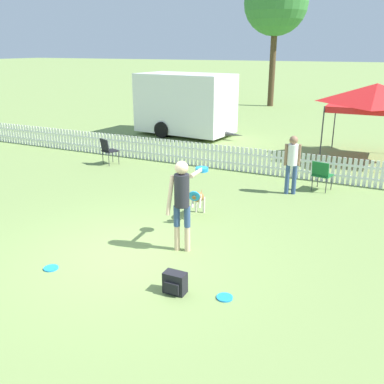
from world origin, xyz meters
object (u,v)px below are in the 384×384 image
Objects in this scene: handler_person at (183,194)px; folding_chair_center at (108,149)px; backpack_on_grass at (175,283)px; tree_left_grove at (276,3)px; leaping_dog at (198,197)px; folding_chair_blue_left at (322,173)px; canopy_tent_main at (376,97)px; equipment_trailer at (185,103)px; frisbee_near_handler at (225,297)px; spectator_standing at (292,160)px; frisbee_near_dog at (51,268)px.

folding_chair_center is at bearing 123.22° from handler_person.
backpack_on_grass is 24.20m from tree_left_grove.
folding_chair_blue_left is (2.19, 3.16, 0.01)m from leaping_dog.
canopy_tent_main is 7.80m from equipment_trailer.
spectator_standing reaches higher than frisbee_near_handler.
tree_left_grove is (0.69, 16.93, 5.74)m from folding_chair_center.
leaping_dog is 3.56m from frisbee_near_dog.
leaping_dog is 3.10× the size of backpack_on_grass.
backpack_on_grass is at bearing 93.55° from leaping_dog.
backpack_on_grass is 5.67m from spectator_standing.
folding_chair_center is (-5.62, 5.96, 0.35)m from backpack_on_grass.
leaping_dog is at bearing -55.62° from equipment_trailer.
canopy_tent_main reaches higher than folding_chair_center.
frisbee_near_handler is 13.16m from equipment_trailer.
spectator_standing is at bearing -135.11° from leaping_dog.
tree_left_grove reaches higher than frisbee_near_dog.
spectator_standing is (-1.57, -4.81, -1.20)m from canopy_tent_main.
tree_left_grove reaches higher than spectator_standing.
tree_left_grove is at bearing -69.77° from folding_chair_center.
handler_person is 22.49m from tree_left_grove.
handler_person is at bearing 44.20° from frisbee_near_dog.
folding_chair_blue_left is at bearing -101.87° from canopy_tent_main.
leaping_dog is at bearing 122.15° from frisbee_near_handler.
leaping_dog reaches higher than backpack_on_grass.
folding_chair_center is (-5.05, 4.52, -0.59)m from handler_person.
frisbee_near_handler is 0.03× the size of tree_left_grove.
canopy_tent_main is at bearing -127.49° from leaping_dog.
equipment_trailer reaches higher than frisbee_near_dog.
equipment_trailer is at bearing -64.29° from spectator_standing.
folding_chair_center reaches higher than folding_chair_blue_left.
frisbee_near_handler and frisbee_near_dog have the same top height.
frisbee_near_dog is at bearing -83.58° from tree_left_grove.
spectator_standing is at bearing 64.32° from frisbee_near_dog.
frisbee_near_dog is at bearing 140.50° from folding_chair_center.
handler_person is 1.75m from leaping_dog.
tree_left_grove is (-5.70, 22.70, 6.25)m from frisbee_near_handler.
handler_person is 1.81m from backpack_on_grass.
frisbee_near_dog is at bearing -173.54° from backpack_on_grass.
tree_left_grove reaches higher than canopy_tent_main.
backpack_on_grass is (-0.77, -0.19, 0.16)m from frisbee_near_handler.
equipment_trailer reaches higher than handler_person.
spectator_standing is (-0.27, 5.40, 0.92)m from frisbee_near_handler.
tree_left_grove reaches higher than folding_chair_center.
folding_chair_blue_left is at bearing -32.48° from equipment_trailer.
canopy_tent_main is 0.58× the size of equipment_trailer.
canopy_tent_main reaches higher than frisbee_near_handler.
backpack_on_grass reaches higher than frisbee_near_dog.
frisbee_near_handler is at bearing 13.84° from backpack_on_grass.
canopy_tent_main reaches higher than backpack_on_grass.
handler_person is 4.30m from spectator_standing.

